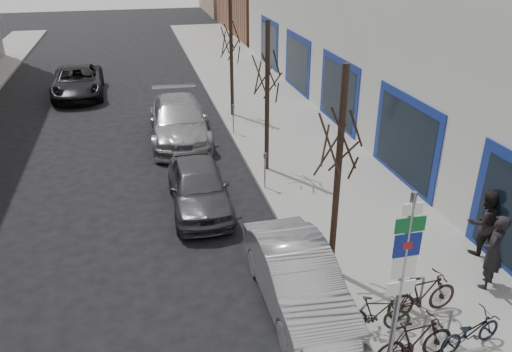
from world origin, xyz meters
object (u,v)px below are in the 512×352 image
tree_near (342,125)px  meter_back (233,116)px  meter_mid (265,167)px  parked_car_back (179,120)px  pedestrian_near (493,252)px  parked_car_front (298,279)px  bike_far_inner (423,295)px  meter_front (322,258)px  lane_car (78,81)px  tree_mid (268,62)px  bike_mid_curb (471,329)px  pedestrian_far (484,222)px  bike_rack (437,323)px  tree_far (231,31)px  highway_sign_pole (401,280)px  bike_near_right (415,341)px  parked_car_mid (198,186)px  bike_mid_inner (376,313)px

tree_near → meter_back: (-0.45, 10.50, -3.19)m
meter_mid → parked_car_back: 6.12m
pedestrian_near → parked_car_front: bearing=-45.3°
bike_far_inner → tree_near: bearing=28.2°
meter_front → parked_car_front: 0.87m
parked_car_back → lane_car: parked_car_back is taller
meter_mid → parked_car_front: (-0.75, -5.91, -0.17)m
tree_mid → pedestrian_near: tree_mid is taller
tree_mid → bike_mid_curb: size_ratio=3.55×
pedestrian_far → meter_mid: bearing=-42.4°
bike_rack → pedestrian_near: pedestrian_near is taller
tree_far → meter_front: size_ratio=4.33×
meter_back → meter_mid: bearing=-90.0°
highway_sign_pole → parked_car_front: (-1.00, 2.60, -1.71)m
tree_far → lane_car: tree_far is taller
highway_sign_pole → parked_car_back: highway_sign_pole is taller
bike_near_right → parked_car_front: bearing=30.4°
bike_rack → lane_car: size_ratio=0.40×
meter_mid → parked_car_front: bearing=-97.2°
bike_rack → bike_near_right: bike_near_right is taller
tree_near → meter_back: tree_near is taller
tree_far → parked_car_front: size_ratio=1.21×
meter_mid → pedestrian_near: (3.94, -6.49, 0.21)m
meter_back → bike_near_right: (0.91, -13.79, -0.22)m
meter_front → bike_mid_curb: 3.53m
pedestrian_far → tree_far: bearing=-66.7°
tree_mid → parked_car_mid: (-2.80, -2.10, -3.34)m
meter_mid → parked_car_mid: (-2.35, -0.60, -0.15)m
parked_car_front → lane_car: size_ratio=0.80×
bike_mid_curb → parked_car_front: parked_car_front is taller
tree_near → pedestrian_near: 4.82m
meter_front → meter_back: (0.00, 11.00, 0.00)m
highway_sign_pole → pedestrian_near: 4.42m
tree_near → pedestrian_far: size_ratio=2.90×
pedestrian_near → pedestrian_far: (0.71, 1.31, -0.03)m
meter_front → meter_mid: bearing=90.0°
parked_car_back → pedestrian_near: 13.67m
meter_front → tree_mid: bearing=86.3°
meter_mid → lane_car: 15.44m
highway_sign_pole → tree_far: 16.59m
highway_sign_pole → bike_far_inner: 2.77m
parked_car_mid → lane_car: size_ratio=0.79×
meter_front → parked_car_mid: 5.44m
bike_rack → parked_car_mid: size_ratio=0.50×
tree_mid → lane_car: 14.74m
bike_near_right → pedestrian_near: size_ratio=0.92×
meter_mid → parked_car_back: (-2.35, 5.65, -0.06)m
pedestrian_far → parked_car_back: bearing=-51.5°
parked_car_front → pedestrian_near: 4.74m
bike_mid_inner → pedestrian_far: pedestrian_far is taller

